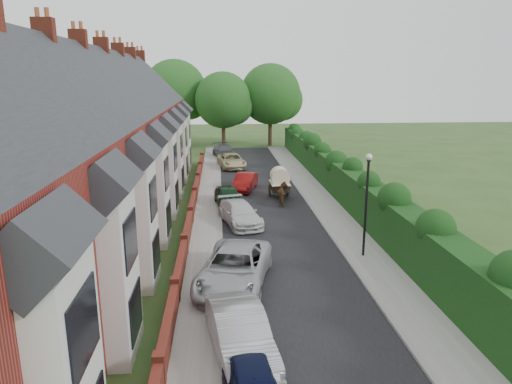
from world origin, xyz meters
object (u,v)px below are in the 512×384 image
car_white (240,213)px  car_grey (224,151)px  car_silver_b (234,268)px  horse_cart (280,181)px  lamppost (367,193)px  horse (283,194)px  car_beige (232,161)px  car_red (245,182)px  car_silver_a (240,334)px  car_green (228,197)px

car_white → car_grey: (-0.61, 23.25, 0.06)m
car_silver_b → horse_cart: horse_cart is taller
lamppost → car_grey: bearing=102.4°
car_white → horse: 5.08m
car_beige → horse_cart: 12.19m
car_red → car_beige: (-0.79, 9.20, 0.03)m
car_silver_a → horse: 17.75m
car_grey → car_silver_a: bearing=-101.4°
car_silver_a → car_red: bearing=76.6°
car_silver_b → car_white: 8.38m
car_silver_a → car_silver_b: 5.04m
horse → horse_cart: horse_cart is taller
lamppost → car_silver_a: 10.28m
car_silver_a → car_green: car_silver_a is taller
lamppost → car_silver_b: 7.34m
horse → horse_cart: (0.00, 1.94, 0.54)m
car_green → car_silver_a: bearing=-97.0°
car_silver_a → lamppost: bearing=40.3°
car_grey → car_green: bearing=-101.4°
car_white → car_grey: 23.25m
horse → car_grey: bearing=-76.8°
car_silver_a → car_white: size_ratio=1.02×
car_silver_b → car_grey: car_silver_b is taller
car_green → car_white: bearing=-87.9°
car_beige → horse: horse is taller
car_white → car_red: 8.48m
car_beige → horse_cart: size_ratio=1.57×
car_silver_a → car_red: size_ratio=1.16×
car_silver_a → car_silver_b: bearing=80.3°
car_red → car_beige: bearing=109.5°
lamppost → car_silver_a: bearing=-130.0°
car_beige → horse: 14.06m
horse_cart → car_silver_a: bearing=-101.1°
car_silver_b → car_grey: 31.60m
car_silver_b → lamppost: bearing=35.0°
car_red → car_silver_b: bearing=-80.1°
car_silver_a → car_beige: (0.61, 31.04, -0.08)m
car_white → car_red: car_white is taller
lamppost → horse_cart: bearing=102.6°
car_green → horse_cart: (3.79, 2.06, 0.59)m
car_green → car_beige: (0.61, 13.82, -0.02)m
lamppost → car_beige: 24.25m
car_white → car_beige: bearing=75.5°
lamppost → car_red: lamppost is taller
car_silver_a → car_silver_b: car_silver_b is taller
car_silver_b → car_red: bearing=98.2°
car_silver_b → car_green: 12.18m
car_silver_a → car_white: (0.61, 13.39, -0.10)m
car_red → car_beige: size_ratio=0.81×
lamppost → car_white: 8.58m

